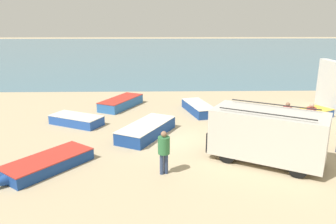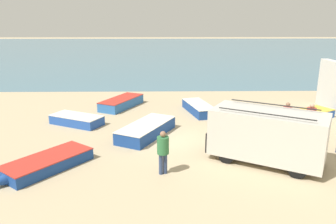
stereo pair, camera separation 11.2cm
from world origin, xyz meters
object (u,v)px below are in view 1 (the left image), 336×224
(fishing_rowboat_2, at_px, (75,120))
(fishing_rowboat_4, at_px, (198,107))
(fishing_rowboat_1, at_px, (46,164))
(fishing_rowboat_0, at_px, (148,129))
(parked_van, at_px, (267,134))
(fishing_rowboat_5, at_px, (122,102))
(fisherman_2, at_px, (164,149))
(fishing_rowboat_3, at_px, (307,115))
(fisherman_3, at_px, (311,117))
(fisherman_1, at_px, (287,115))

(fishing_rowboat_2, height_order, fishing_rowboat_4, fishing_rowboat_4)
(fishing_rowboat_1, xyz_separation_m, fishing_rowboat_2, (-0.32, 6.13, 0.03))
(fishing_rowboat_0, xyz_separation_m, fishing_rowboat_4, (3.19, 4.50, -0.03))
(parked_van, distance_m, fishing_rowboat_5, 12.07)
(fishing_rowboat_1, bearing_deg, fisherman_2, 122.27)
(fishing_rowboat_1, height_order, fishing_rowboat_3, fishing_rowboat_3)
(fishing_rowboat_4, bearing_deg, fisherman_3, -146.63)
(parked_van, distance_m, fishing_rowboat_2, 11.22)
(fishing_rowboat_1, xyz_separation_m, fisherman_3, (12.71, 3.72, 0.84))
(fishing_rowboat_0, xyz_separation_m, fishing_rowboat_5, (-2.04, 5.98, -0.01))
(fishing_rowboat_0, relative_size, fishing_rowboat_5, 1.05)
(fishing_rowboat_0, bearing_deg, fishing_rowboat_1, 162.83)
(fishing_rowboat_1, xyz_separation_m, fishing_rowboat_3, (13.98, 6.83, 0.01))
(fishing_rowboat_1, height_order, fisherman_2, fisherman_2)
(fisherman_2, bearing_deg, fisherman_1, 105.21)
(fishing_rowboat_0, relative_size, fisherman_2, 2.61)
(fisherman_2, bearing_deg, fishing_rowboat_3, 109.01)
(fishing_rowboat_0, distance_m, fisherman_3, 8.64)
(fishing_rowboat_4, relative_size, fisherman_1, 2.46)
(parked_van, distance_m, fishing_rowboat_1, 9.47)
(fishing_rowboat_2, xyz_separation_m, fisherman_3, (13.03, -2.41, 0.81))
(fishing_rowboat_0, relative_size, fishing_rowboat_1, 1.16)
(fishing_rowboat_4, relative_size, fisherman_2, 2.37)
(parked_van, bearing_deg, fishing_rowboat_4, -45.32)
(parked_van, xyz_separation_m, fisherman_2, (-4.48, -1.10, -0.17))
(fishing_rowboat_3, bearing_deg, parked_van, -156.87)
(fisherman_1, height_order, fisherman_3, fisherman_3)
(fisherman_1, bearing_deg, parked_van, 177.46)
(fisherman_2, height_order, fisherman_3, fisherman_3)
(fishing_rowboat_1, bearing_deg, fishing_rowboat_0, 173.45)
(parked_van, bearing_deg, fishing_rowboat_0, -3.85)
(fishing_rowboat_5, bearing_deg, fisherman_2, -138.39)
(parked_van, distance_m, fishing_rowboat_4, 8.39)
(fishing_rowboat_0, bearing_deg, fishing_rowboat_5, 46.35)
(parked_van, relative_size, fisherman_1, 2.96)
(fishing_rowboat_2, distance_m, fishing_rowboat_5, 4.67)
(fishing_rowboat_4, bearing_deg, fishing_rowboat_2, 94.21)
(fisherman_2, bearing_deg, parked_van, 83.84)
(parked_van, relative_size, fisherman_2, 2.85)
(fishing_rowboat_2, relative_size, fishing_rowboat_3, 0.82)
(fishing_rowboat_1, xyz_separation_m, fisherman_2, (4.91, -0.50, 0.84))
(fishing_rowboat_4, bearing_deg, fishing_rowboat_0, 130.49)
(parked_van, height_order, fishing_rowboat_1, parked_van)
(fisherman_1, bearing_deg, fishing_rowboat_2, 110.22)
(fishing_rowboat_3, bearing_deg, fishing_rowboat_0, 164.60)
(fishing_rowboat_4, relative_size, fisherman_3, 2.36)
(fishing_rowboat_3, height_order, fisherman_2, fisherman_2)
(fisherman_3, bearing_deg, fishing_rowboat_0, -159.12)
(fisherman_2, bearing_deg, fishing_rowboat_5, 174.98)
(parked_van, bearing_deg, fishing_rowboat_2, 0.52)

